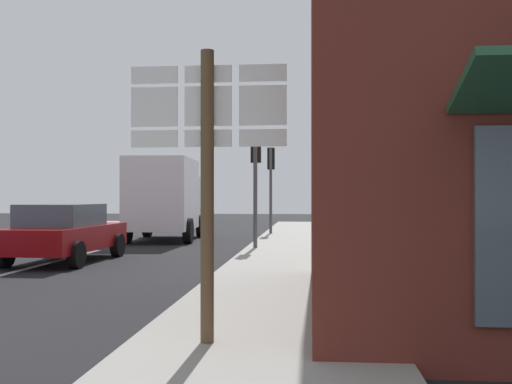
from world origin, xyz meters
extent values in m
plane|color=black|center=(0.00, 10.00, 0.00)|extent=(80.00, 80.00, 0.00)
cube|color=gray|center=(5.99, 8.00, 0.07)|extent=(2.88, 44.00, 0.14)
cube|color=maroon|center=(0.29, 8.86, 0.62)|extent=(1.86, 4.24, 0.60)
cube|color=#47515B|center=(0.28, 8.61, 1.19)|extent=(1.60, 2.14, 0.55)
cylinder|color=black|center=(-0.55, 10.24, 0.32)|extent=(0.24, 0.65, 0.64)
cylinder|color=black|center=(1.20, 10.19, 0.32)|extent=(0.24, 0.65, 0.64)
cylinder|color=black|center=(-0.62, 7.54, 0.32)|extent=(0.24, 0.65, 0.64)
cylinder|color=black|center=(1.13, 7.49, 0.32)|extent=(0.24, 0.65, 0.64)
cube|color=silver|center=(1.04, 15.76, 1.75)|extent=(2.40, 3.81, 2.60)
cube|color=silver|center=(0.91, 18.26, 1.45)|extent=(2.16, 1.41, 2.00)
cube|color=#47515B|center=(0.91, 18.31, 2.25)|extent=(1.76, 0.20, 0.70)
cylinder|color=black|center=(-0.19, 18.15, 0.45)|extent=(0.33, 0.91, 0.90)
cylinder|color=black|center=(2.01, 18.27, 0.45)|extent=(0.33, 0.91, 0.90)
cylinder|color=black|center=(0.00, 14.75, 0.45)|extent=(0.33, 0.91, 0.90)
cylinder|color=black|center=(2.19, 14.87, 0.45)|extent=(0.33, 0.91, 0.90)
cylinder|color=brown|center=(5.41, 0.42, 1.60)|extent=(0.14, 0.14, 3.20)
cube|color=white|center=(4.83, 0.47, 2.96)|extent=(0.50, 0.03, 0.18)
cube|color=black|center=(4.83, 0.49, 2.96)|extent=(0.43, 0.01, 0.13)
cube|color=white|center=(4.83, 0.47, 2.62)|extent=(0.50, 0.03, 0.42)
cube|color=black|center=(4.83, 0.49, 2.62)|extent=(0.43, 0.01, 0.32)
cube|color=white|center=(4.83, 0.47, 2.28)|extent=(0.50, 0.03, 0.18)
cube|color=black|center=(4.83, 0.49, 2.28)|extent=(0.43, 0.01, 0.13)
cube|color=white|center=(5.41, 0.47, 2.96)|extent=(0.50, 0.03, 0.18)
cube|color=black|center=(5.41, 0.49, 2.96)|extent=(0.43, 0.01, 0.13)
cube|color=white|center=(5.41, 0.47, 2.62)|extent=(0.50, 0.03, 0.42)
cube|color=black|center=(5.41, 0.49, 2.62)|extent=(0.43, 0.01, 0.32)
cube|color=white|center=(5.41, 0.47, 2.28)|extent=(0.50, 0.03, 0.18)
cube|color=black|center=(5.41, 0.49, 2.28)|extent=(0.43, 0.01, 0.13)
cube|color=white|center=(5.99, 0.47, 2.96)|extent=(0.50, 0.03, 0.18)
cube|color=black|center=(5.99, 0.49, 2.96)|extent=(0.43, 0.01, 0.13)
cube|color=white|center=(5.99, 0.47, 2.62)|extent=(0.50, 0.03, 0.42)
cube|color=black|center=(5.99, 0.49, 2.62)|extent=(0.43, 0.01, 0.32)
cube|color=white|center=(5.99, 0.47, 2.28)|extent=(0.50, 0.03, 0.18)
cube|color=black|center=(5.99, 0.49, 2.28)|extent=(0.43, 0.01, 0.13)
cylinder|color=#47474C|center=(4.85, 18.75, 1.84)|extent=(0.12, 0.12, 3.68)
cube|color=black|center=(4.85, 18.95, 3.23)|extent=(0.30, 0.28, 0.90)
sphere|color=red|center=(4.85, 19.09, 3.50)|extent=(0.18, 0.18, 0.18)
sphere|color=#3C2303|center=(4.85, 19.09, 3.22)|extent=(0.18, 0.18, 0.18)
sphere|color=black|center=(4.85, 19.09, 2.94)|extent=(0.18, 0.18, 0.18)
cylinder|color=#47474C|center=(4.85, 11.86, 1.79)|extent=(0.12, 0.12, 3.58)
cube|color=black|center=(4.85, 12.06, 3.13)|extent=(0.30, 0.28, 0.90)
sphere|color=red|center=(4.85, 12.20, 3.40)|extent=(0.18, 0.18, 0.18)
sphere|color=#3C2303|center=(4.85, 12.20, 3.12)|extent=(0.18, 0.18, 0.18)
sphere|color=black|center=(4.85, 12.20, 2.84)|extent=(0.18, 0.18, 0.18)
camera|label=1|loc=(6.48, -5.73, 1.67)|focal=41.72mm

